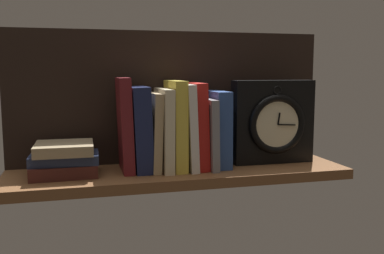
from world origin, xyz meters
TOP-DOWN VIEW (x-y plane):
  - ground_plane at (0.00, 0.00)cm, footprint 84.75×22.37cm
  - back_panel at (0.00, 10.59)cm, footprint 84.75×1.20cm
  - book_maroon_dawkins at (-13.24, 1.73)cm, footprint 3.41×12.12cm
  - book_navy_bierce at (-9.48, 1.73)cm, footprint 4.87×12.95cm
  - book_tan_shortstories at (-6.07, 1.73)cm, footprint 2.77×13.59cm
  - book_cream_twain at (-3.58, 1.73)cm, footprint 2.53×16.02cm
  - book_yellow_seinlanguage at (-0.58, 1.73)cm, footprint 3.15×14.83cm
  - book_white_catcher at (2.24, 1.73)cm, footprint 2.85×15.86cm
  - book_red_requiem at (4.91, 1.73)cm, footprint 3.52×13.69cm
  - book_gray_chess at (7.52, 1.73)cm, footprint 2.23×16.52cm
  - book_blue_modern at (10.63, 1.73)cm, footprint 3.87×12.62cm
  - framed_clock at (26.05, 1.31)cm, footprint 22.10×6.19cm
  - book_stack_side at (-27.77, 0.56)cm, footprint 16.08×13.08cm

SIDE VIEW (x-z plane):
  - ground_plane at x=0.00cm, z-range -2.50..0.00cm
  - book_stack_side at x=-27.77cm, z-range -0.01..7.77cm
  - book_gray_chess at x=7.52cm, z-range -0.02..17.62cm
  - book_tan_shortstories at x=-6.07cm, z-range -0.03..19.21cm
  - book_blue_modern at x=10.63cm, z-range -0.01..19.43cm
  - book_cream_twain at x=-3.58cm, z-range -0.01..20.21cm
  - book_navy_bierce at x=-9.48cm, z-range -0.06..20.79cm
  - book_white_catcher at x=2.24cm, z-range -0.03..21.32cm
  - book_red_requiem at x=4.91cm, z-range -0.04..21.62cm
  - framed_clock at x=26.05cm, z-range -0.06..22.04cm
  - book_yellow_seinlanguage at x=-0.58cm, z-range -0.01..22.18cm
  - book_maroon_dawkins at x=-13.24cm, z-range -0.04..22.99cm
  - back_panel at x=0.00cm, z-range 0.00..35.00cm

